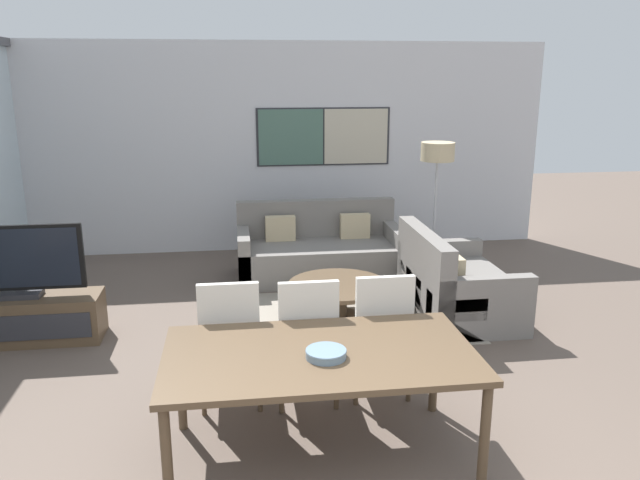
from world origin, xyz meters
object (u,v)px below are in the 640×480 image
(tv_console, at_px, (24,319))
(floor_lamp, at_px, (437,160))
(sofa_side, at_px, (452,288))
(coffee_table, at_px, (338,292))
(dining_chair_left, at_px, (230,339))
(sofa_main, at_px, (319,253))
(dining_chair_centre, at_px, (307,337))
(dining_chair_right, at_px, (380,330))
(dining_table, at_px, (320,360))
(television, at_px, (17,262))
(fruit_bowl, at_px, (326,353))

(tv_console, bearing_deg, floor_lamp, 19.21)
(sofa_side, height_order, coffee_table, sofa_side)
(dining_chair_left, bearing_deg, sofa_main, 70.61)
(dining_chair_centre, xyz_separation_m, dining_chair_right, (0.55, 0.04, 0.00))
(tv_console, bearing_deg, dining_table, -41.60)
(television, distance_m, dining_chair_centre, 2.85)
(tv_console, relative_size, dining_table, 0.72)
(dining_chair_centre, xyz_separation_m, fruit_bowl, (0.02, -0.78, 0.23))
(dining_chair_centre, bearing_deg, dining_table, -90.00)
(television, relative_size, coffee_table, 1.16)
(sofa_main, distance_m, dining_chair_centre, 3.09)
(coffee_table, relative_size, dining_chair_centre, 1.01)
(dining_table, height_order, dining_chair_left, dining_chair_left)
(television, bearing_deg, fruit_bowl, -42.48)
(tv_console, xyz_separation_m, sofa_side, (4.09, 0.11, 0.07))
(sofa_side, relative_size, dining_chair_centre, 1.45)
(dining_chair_left, height_order, dining_chair_centre, same)
(sofa_main, xyz_separation_m, floor_lamp, (1.41, -0.05, 1.11))
(sofa_main, bearing_deg, dining_chair_left, -109.39)
(tv_console, xyz_separation_m, dining_chair_left, (1.88, -1.43, 0.32))
(sofa_main, relative_size, dining_chair_centre, 1.97)
(sofa_main, relative_size, fruit_bowl, 7.89)
(sofa_main, bearing_deg, sofa_side, -51.51)
(dining_chair_right, height_order, floor_lamp, floor_lamp)
(coffee_table, distance_m, dining_chair_right, 1.61)
(dining_chair_right, bearing_deg, tv_console, 154.36)
(sofa_main, relative_size, coffee_table, 1.95)
(dining_table, bearing_deg, sofa_side, 53.80)
(coffee_table, height_order, dining_chair_left, dining_chair_left)
(sofa_main, relative_size, floor_lamp, 1.22)
(sofa_side, distance_m, fruit_bowl, 2.91)
(sofa_main, height_order, dining_table, sofa_main)
(coffee_table, bearing_deg, floor_lamp, 43.88)
(dining_chair_left, bearing_deg, floor_lamp, 50.03)
(floor_lamp, bearing_deg, television, -160.80)
(sofa_side, distance_m, coffee_table, 1.16)
(sofa_side, xyz_separation_m, dining_table, (-1.66, -2.27, 0.39))
(sofa_main, height_order, floor_lamp, floor_lamp)
(coffee_table, xyz_separation_m, fruit_bowl, (-0.48, -2.40, 0.49))
(sofa_side, height_order, dining_chair_left, dining_chair_left)
(coffee_table, bearing_deg, sofa_side, -2.26)
(floor_lamp, bearing_deg, dining_chair_centre, -122.67)
(sofa_side, bearing_deg, floor_lamp, -10.27)
(tv_console, bearing_deg, dining_chair_right, -25.64)
(dining_table, height_order, floor_lamp, floor_lamp)
(dining_chair_left, distance_m, dining_chair_centre, 0.55)
(dining_chair_right, height_order, fruit_bowl, dining_chair_right)
(sofa_main, xyz_separation_m, dining_chair_left, (-1.05, -3.00, 0.25))
(tv_console, xyz_separation_m, floor_lamp, (4.35, 1.51, 1.18))
(sofa_side, relative_size, dining_chair_right, 1.45)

